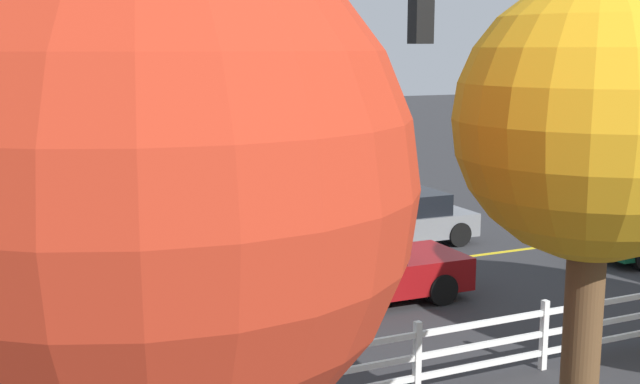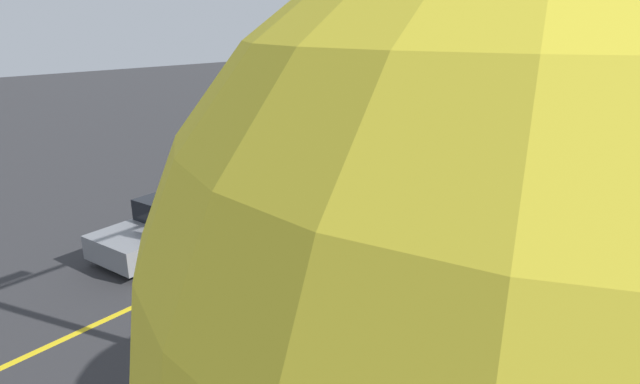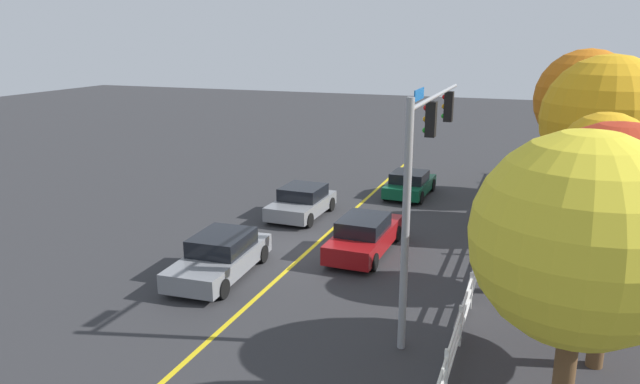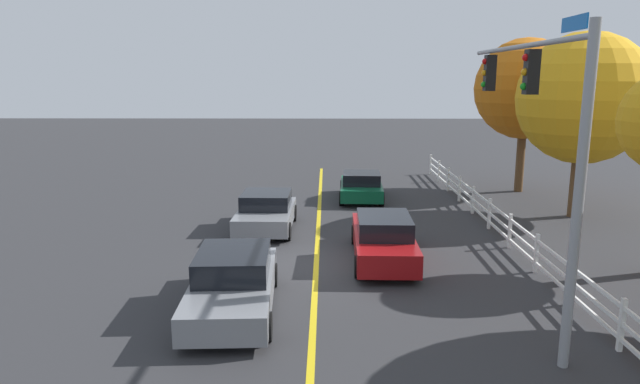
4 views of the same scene
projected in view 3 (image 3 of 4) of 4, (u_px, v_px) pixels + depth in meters
The scene contains 13 objects.
ground_plane at pixel (309, 250), 22.61m from camera, with size 120.00×120.00×0.00m, color #2D2D30.
lane_center_stripe at pixel (342, 220), 26.23m from camera, with size 28.00×0.16×0.01m, color gold.
signal_assembly at pixel (425, 156), 16.47m from camera, with size 7.56×0.38×6.67m.
car_0 at pixel (365, 235), 22.20m from camera, with size 4.80×1.92×1.45m.
car_1 at pixel (302, 202), 26.70m from camera, with size 3.97×2.10×1.37m.
car_2 at pixel (410, 184), 30.11m from camera, with size 4.00×2.09×1.28m.
car_3 at pixel (220, 256), 20.11m from camera, with size 4.77×2.19×1.43m.
white_rail_fence at pixel (489, 230), 23.02m from camera, with size 26.10×0.10×1.15m.
tree_0 at pixel (604, 162), 17.62m from camera, with size 2.86×2.86×5.80m.
tree_1 at pixel (614, 212), 13.70m from camera, with size 4.21×4.21×6.11m.
tree_2 at pixel (586, 100), 28.13m from camera, with size 4.78×4.78×7.38m.
tree_3 at pixel (606, 120), 23.43m from camera, with size 5.10×5.10×7.28m.
tree_4 at pixel (580, 240), 10.53m from camera, with size 3.94×3.94×6.43m.
Camera 3 is at (19.78, 7.84, 7.97)m, focal length 33.22 mm.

